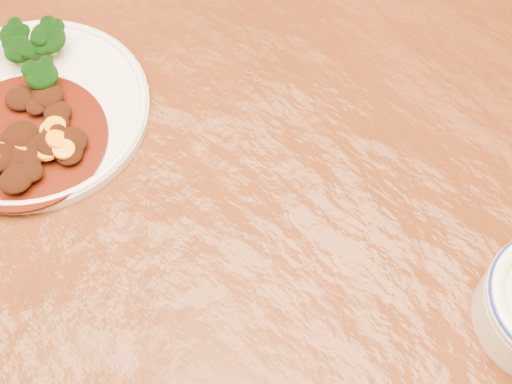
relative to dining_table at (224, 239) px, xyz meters
The scene contains 4 objects.
dining_table is the anchor object (origin of this frame).
dinner_plate 0.24m from the dining_table, 168.48° to the right, with size 0.24×0.24×0.02m.
broccoli_florets 0.29m from the dining_table, behind, with size 0.11×0.09×0.04m.
mince_stew 0.23m from the dining_table, 158.04° to the right, with size 0.17×0.17×0.03m.
Camera 1 is at (0.24, -0.24, 1.36)m, focal length 50.00 mm.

